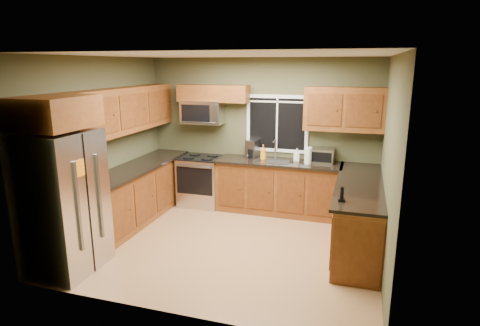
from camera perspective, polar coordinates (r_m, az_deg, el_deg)
The scene contains 29 objects.
floor at distance 6.05m, azimuth -1.46°, elevation -11.38°, with size 4.20×4.20×0.00m, color #9E7045.
ceiling at distance 5.47m, azimuth -1.63°, elevation 15.12°, with size 4.20×4.20×0.00m, color white.
back_wall at distance 7.30m, azimuth 2.98°, elevation 4.16°, with size 4.20×4.20×0.00m, color #46472B.
front_wall at distance 4.00m, azimuth -9.80°, elevation -4.23°, with size 4.20×4.20×0.00m, color #46472B.
left_wall at distance 6.57m, azimuth -19.18°, elevation 2.31°, with size 3.60×3.60×0.00m, color #46472B.
right_wall at distance 5.34m, azimuth 20.35°, elevation -0.33°, with size 3.60×3.60×0.00m, color #46472B.
window at distance 7.19m, azimuth 5.29°, elevation 5.60°, with size 1.12×0.03×1.02m.
base_cabinets_left at distance 7.01m, azimuth -14.34°, elevation -4.26°, with size 0.60×2.65×0.90m, color brown.
countertop_left at distance 6.87m, azimuth -14.39°, elevation -0.55°, with size 0.65×2.65×0.04m, color black.
base_cabinets_back at distance 7.14m, azimuth 5.53°, elevation -3.54°, with size 2.17×0.60×0.90m, color brown.
countertop_back at distance 6.99m, azimuth 5.58°, elevation 0.07°, with size 2.17×0.65×0.04m, color black.
base_cabinets_peninsula at distance 6.11m, azimuth 16.57°, elevation -7.13°, with size 0.60×2.52×0.90m.
countertop_peninsula at distance 5.97m, azimuth 16.64°, elevation -2.87°, with size 0.65×2.50×0.04m, color black.
upper_cabinets_left at distance 6.79m, azimuth -16.03°, elevation 7.26°, with size 0.33×2.65×0.72m, color brown.
upper_cabinets_back_left at distance 7.32m, azimuth -3.84°, elevation 9.85°, with size 1.30×0.33×0.30m, color brown.
upper_cabinets_back_right at distance 6.86m, azimuth 14.60°, elevation 7.41°, with size 1.30×0.33×0.72m, color brown.
upper_cabinet_over_fridge at distance 5.25m, azimuth -24.89°, elevation 6.58°, with size 0.72×0.90×0.38m, color brown.
refrigerator at distance 5.49m, azimuth -23.69°, elevation -5.18°, with size 0.74×0.90×1.80m.
range at distance 7.52m, azimuth -5.52°, elevation -2.49°, with size 0.76×0.69×0.94m.
microwave at distance 7.39m, azimuth -5.34°, elevation 7.21°, with size 0.76×0.41×0.42m.
sink at distance 7.02m, azimuth 4.69°, elevation 0.43°, with size 0.60×0.42×0.36m.
toaster_oven at distance 6.99m, azimuth 11.63°, elevation 1.06°, with size 0.40×0.32×0.25m.
coffee_maker at distance 7.23m, azimuth 1.75°, elevation 1.96°, with size 0.22×0.28×0.32m.
kettle at distance 7.23m, azimuth 1.37°, elevation 1.70°, with size 0.19×0.19×0.25m.
paper_towel_roll at distance 6.85m, azimuth 9.65°, elevation 1.04°, with size 0.16×0.16×0.31m.
soap_bottle_a at distance 7.05m, azimuth 3.32°, elevation 1.54°, with size 0.10×0.11×0.27m, color orange.
soap_bottle_b at distance 7.04m, azimuth 8.09°, elevation 1.17°, with size 0.10×0.10×0.21m, color white.
soap_bottle_c at distance 7.22m, azimuth 1.31°, elevation 1.34°, with size 0.12×0.12×0.15m, color white.
cordless_phone at distance 5.09m, azimuth 14.27°, elevation -4.70°, with size 0.09×0.09×0.18m.
Camera 1 is at (1.75, -5.18, 2.58)m, focal length 30.00 mm.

